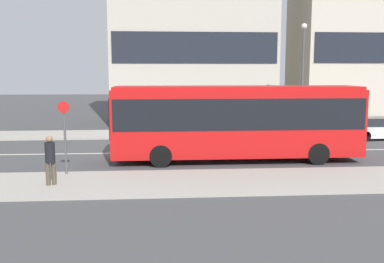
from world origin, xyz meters
TOP-DOWN VIEW (x-y plane):
  - ground_plane at (0.00, 0.00)m, footprint 120.00×120.00m
  - sidewalk_near at (0.00, -6.25)m, footprint 44.00×3.50m
  - sidewalk_far at (0.00, 6.25)m, footprint 44.00×3.50m
  - lane_centerline at (0.00, 0.00)m, footprint 41.80×0.16m
  - city_bus at (3.78, -2.27)m, footprint 11.18×2.48m
  - parked_car_0 at (13.79, 3.49)m, footprint 4.58×1.70m
  - pedestrian_near_stop at (-3.48, -6.51)m, footprint 0.34×0.34m
  - bus_stop_sign at (-3.31, -4.90)m, footprint 0.44×0.12m
  - street_lamp at (9.22, 4.95)m, footprint 0.36×0.36m

SIDE VIEW (x-z plane):
  - ground_plane at x=0.00m, z-range 0.00..0.00m
  - lane_centerline at x=0.00m, z-range 0.00..0.01m
  - sidewalk_near at x=0.00m, z-range 0.00..0.13m
  - sidewalk_far at x=0.00m, z-range 0.00..0.13m
  - parked_car_0 at x=13.79m, z-range -0.03..1.30m
  - pedestrian_near_stop at x=-3.48m, z-range 0.25..1.98m
  - bus_stop_sign at x=-3.31m, z-range 0.36..3.23m
  - city_bus at x=3.78m, z-range 0.25..3.67m
  - street_lamp at x=9.22m, z-range 0.89..7.78m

